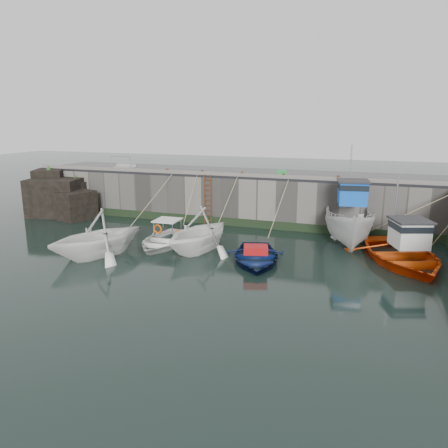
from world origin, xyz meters
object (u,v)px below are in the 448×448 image
(boat_near_blacktrim, at_px, (199,250))
(boat_near_navy, at_px, (255,261))
(bollard_a, at_px, (167,171))
(boat_far_white, at_px, (349,223))
(bollard_b, at_px, (202,172))
(bollard_d, at_px, (284,176))
(ladder, at_px, (208,200))
(boat_far_orange, at_px, (402,254))
(fish_crate, at_px, (282,173))
(boat_near_white, at_px, (98,255))
(bollard_e, at_px, (338,178))
(bollard_c, at_px, (242,174))
(boat_near_blue, at_px, (164,244))

(boat_near_blacktrim, bearing_deg, boat_near_navy, -0.91)
(boat_near_navy, xyz_separation_m, bollard_a, (-7.91, 6.64, 3.30))
(boat_far_white, distance_m, bollard_b, 9.77)
(bollard_d, bearing_deg, ladder, -176.00)
(boat_near_blacktrim, xyz_separation_m, boat_far_orange, (9.84, 1.35, 0.42))
(boat_near_blacktrim, distance_m, boat_far_orange, 9.94)
(boat_near_navy, xyz_separation_m, fish_crate, (-0.56, 8.11, 3.31))
(boat_near_blacktrim, xyz_separation_m, boat_near_navy, (3.24, -0.78, 0.00))
(fish_crate, bearing_deg, boat_near_white, -140.01)
(boat_near_navy, bearing_deg, fish_crate, 77.90)
(bollard_d, xyz_separation_m, bollard_e, (3.20, 0.00, 0.00))
(boat_near_navy, relative_size, boat_far_orange, 0.61)
(boat_far_orange, height_order, fish_crate, boat_far_orange)
(bollard_a, bearing_deg, bollard_c, 0.00)
(boat_near_white, bearing_deg, bollard_a, 116.62)
(bollard_d, relative_size, bollard_e, 1.00)
(boat_far_white, bearing_deg, bollard_b, 160.63)
(ladder, bearing_deg, boat_near_blacktrim, -73.14)
(bollard_a, bearing_deg, boat_far_orange, -17.26)
(boat_near_blue, bearing_deg, boat_near_white, -129.64)
(boat_near_navy, xyz_separation_m, bollard_c, (-2.71, 6.64, 3.30))
(boat_far_orange, bearing_deg, bollard_b, 139.44)
(boat_far_white, distance_m, bollard_c, 7.22)
(boat_far_orange, bearing_deg, bollard_e, 107.95)
(boat_near_blacktrim, relative_size, boat_far_orange, 0.65)
(boat_far_white, bearing_deg, fish_crate, 135.87)
(bollard_b, relative_size, bollard_c, 1.00)
(boat_near_blacktrim, bearing_deg, boat_near_blue, -176.64)
(boat_near_blue, xyz_separation_m, fish_crate, (4.88, 6.97, 3.31))
(boat_near_blue, height_order, bollard_e, bollard_e)
(bollard_d, bearing_deg, bollard_b, 180.00)
(boat_far_orange, relative_size, bollard_e, 26.54)
(boat_near_navy, relative_size, bollard_b, 16.31)
(boat_near_white, xyz_separation_m, boat_far_white, (11.59, 6.69, 1.09))
(ladder, bearing_deg, boat_near_blue, -95.81)
(boat_far_orange, distance_m, fish_crate, 9.77)
(ladder, distance_m, boat_near_blue, 5.43)
(bollard_b, height_order, bollard_c, same)
(boat_far_orange, height_order, bollard_b, boat_far_orange)
(ladder, relative_size, boat_far_orange, 0.43)
(ladder, xyz_separation_m, boat_far_orange, (11.52, -4.18, -1.18))
(boat_near_blue, xyz_separation_m, bollard_a, (-2.47, 5.50, 3.30))
(bollard_b, distance_m, bollard_e, 8.50)
(boat_near_blue, relative_size, bollard_b, 16.55)
(boat_far_white, bearing_deg, boat_near_white, -159.13)
(fish_crate, bearing_deg, ladder, -171.82)
(boat_far_white, distance_m, bollard_d, 4.93)
(boat_far_orange, bearing_deg, boat_near_white, 175.22)
(boat_near_navy, xyz_separation_m, bollard_b, (-5.41, 6.64, 3.30))
(boat_near_white, xyz_separation_m, bollard_a, (-0.27, 8.38, 3.30))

